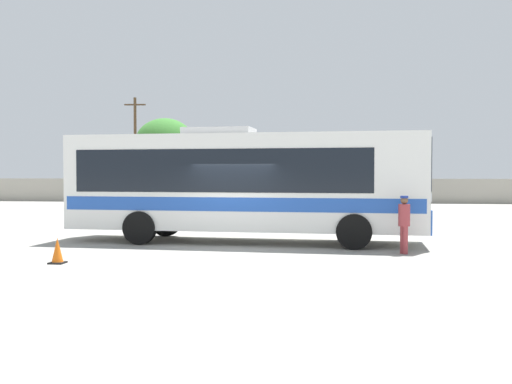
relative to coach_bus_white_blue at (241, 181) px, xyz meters
name	(u,v)px	position (x,y,z in m)	size (l,w,h in m)	color
ground_plane	(266,220)	(-0.08, 8.98, -1.96)	(300.00, 300.00, 0.00)	gray
perimeter_wall	(289,191)	(-0.08, 26.23, -1.04)	(80.00, 0.30, 1.84)	#9E998C
coach_bus_white_blue	(241,181)	(0.00, 0.00, 0.00)	(11.47, 3.32, 3.68)	white
attendant_by_bus_door	(404,221)	(4.85, -2.24, -1.05)	(0.42, 0.42, 1.60)	#99383D
parked_car_leftmost_grey	(131,193)	(-11.45, 22.83, -1.16)	(4.16, 2.17, 1.53)	slate
parked_car_second_silver	(216,194)	(-5.02, 22.39, -1.16)	(4.47, 2.11, 1.52)	#B7BABF
parked_car_third_maroon	(316,194)	(2.07, 22.80, -1.17)	(4.33, 2.16, 1.50)	maroon
parked_car_rightmost_silver	(401,195)	(7.94, 22.60, -1.21)	(4.22, 2.26, 1.40)	#B7BABF
utility_pole_near	(135,147)	(-13.22, 29.07, 2.54)	(1.80, 0.26, 8.64)	#4C3823
roadside_tree_left	(165,144)	(-11.75, 33.01, 2.98)	(5.42, 5.42, 7.25)	brown
roadside_tree_midleft	(246,155)	(-3.69, 28.43, 1.75)	(4.01, 4.01, 5.43)	brown
traffic_cone_on_apron	(57,251)	(-3.84, -5.01, -1.65)	(0.36, 0.36, 0.64)	black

